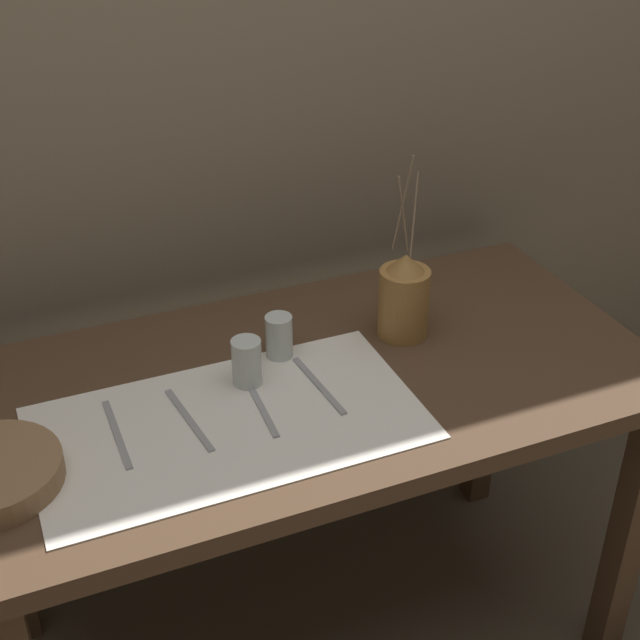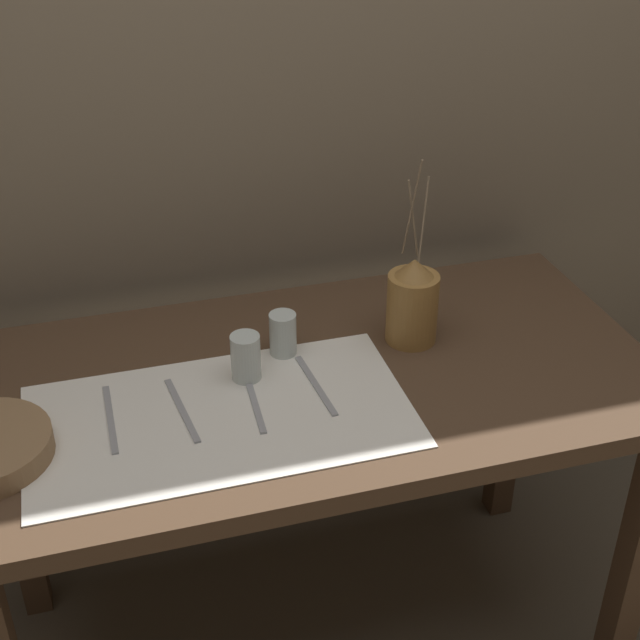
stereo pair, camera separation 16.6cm
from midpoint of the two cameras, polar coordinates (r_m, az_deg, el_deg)
ground_plane at (r=2.24m, az=-2.77°, el=-19.74°), size 12.00×12.00×0.00m
stone_wall_back at (r=1.92m, az=-8.60°, el=14.62°), size 7.00×0.06×2.40m
wooden_table at (r=1.78m, az=-3.31°, el=-6.35°), size 1.35×0.69×0.76m
linen_cloth at (r=1.61m, az=-8.83°, el=-6.65°), size 0.69×0.38×0.00m
pitcher_with_flowers at (r=1.80m, az=2.77°, el=1.36°), size 0.10×0.10×0.39m
glass_tumbler_near at (r=1.68m, az=-7.54°, el=-2.77°), size 0.06×0.06×0.09m
glass_tumbler_far at (r=1.75m, az=-5.36°, el=-1.13°), size 0.05×0.05×0.09m
fork_outer at (r=1.63m, az=-15.77°, el=-7.13°), size 0.01×0.20×0.00m
fork_inner at (r=1.63m, az=-11.31°, el=-6.36°), size 0.04×0.20×0.00m
spoon_outer at (r=1.69m, az=-7.29°, el=-4.30°), size 0.03×0.21×0.02m
knife_center at (r=1.68m, az=-2.84°, el=-4.26°), size 0.03×0.20×0.00m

